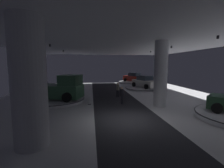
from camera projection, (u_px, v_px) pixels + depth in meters
ground at (129, 120)px, 10.39m from camera, size 24.00×44.00×0.06m
ceiling_with_spotlights at (130, 31)px, 9.73m from camera, size 24.00×44.00×0.39m
column_right at (161, 74)px, 13.65m from camera, size 1.10×1.10×5.50m
column_left at (29, 83)px, 6.76m from camera, size 1.43×1.43×5.50m
display_platform_far_right at (145, 88)px, 23.71m from camera, size 5.78×5.78×0.23m
display_car_far_right at (145, 82)px, 23.64m from camera, size 3.32×4.56×1.71m
display_platform_deep_right at (134, 82)px, 31.35m from camera, size 5.99×5.99×0.31m
display_car_deep_right at (134, 78)px, 31.22m from camera, size 3.85×4.49×1.71m
display_platform_mid_left at (54, 100)px, 15.56m from camera, size 5.68×5.68×0.28m
pickup_truck_mid_left at (57, 89)px, 15.38m from camera, size 5.69×3.89×2.30m
visitor_walking_near at (118, 89)px, 17.70m from camera, size 0.32×0.32×1.59m
visitor_walking_far at (122, 94)px, 14.46m from camera, size 0.32×0.32×1.59m
stanchion_a at (89, 100)px, 14.34m from camera, size 0.28×0.28×1.01m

